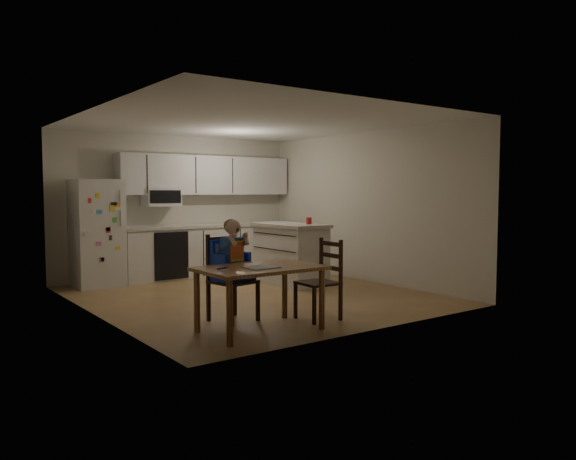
% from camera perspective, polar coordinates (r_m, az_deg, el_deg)
% --- Properties ---
extents(room, '(4.52, 5.01, 2.51)m').
position_cam_1_polar(room, '(8.50, -5.44, 2.16)').
color(room, olive).
rests_on(room, ground).
extents(refrigerator, '(0.72, 0.70, 1.70)m').
position_cam_1_polar(refrigerator, '(9.42, -18.85, -0.29)').
color(refrigerator, silver).
rests_on(refrigerator, ground).
extents(kitchen_run, '(3.37, 0.62, 2.15)m').
position_cam_1_polar(kitchen_run, '(10.29, -8.04, 0.39)').
color(kitchen_run, silver).
rests_on(kitchen_run, ground).
extents(kitchen_island, '(0.70, 1.34, 0.99)m').
position_cam_1_polar(kitchen_island, '(9.16, 0.22, -2.41)').
color(kitchen_island, silver).
rests_on(kitchen_island, ground).
extents(red_cup, '(0.09, 0.09, 0.11)m').
position_cam_1_polar(red_cup, '(8.97, 2.14, 0.94)').
color(red_cup, red).
rests_on(red_cup, kitchen_island).
extents(dining_table, '(1.31, 0.84, 0.70)m').
position_cam_1_polar(dining_table, '(6.08, -2.87, -4.62)').
color(dining_table, brown).
rests_on(dining_table, ground).
extents(napkin, '(0.33, 0.28, 0.01)m').
position_cam_1_polar(napkin, '(5.97, -2.76, -3.81)').
color(napkin, '#AAAAAF').
rests_on(napkin, dining_table).
extents(toddler_spoon, '(0.12, 0.06, 0.02)m').
position_cam_1_polar(toddler_spoon, '(5.93, -6.79, -3.86)').
color(toddler_spoon, '#1231C9').
rests_on(toddler_spoon, dining_table).
extents(chair_booster, '(0.53, 0.53, 1.20)m').
position_cam_1_polar(chair_booster, '(6.58, -5.91, -2.98)').
color(chair_booster, black).
rests_on(chair_booster, ground).
extents(chair_side, '(0.44, 0.44, 0.95)m').
position_cam_1_polar(chair_side, '(6.69, 3.72, -4.46)').
color(chair_side, black).
rests_on(chair_side, ground).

